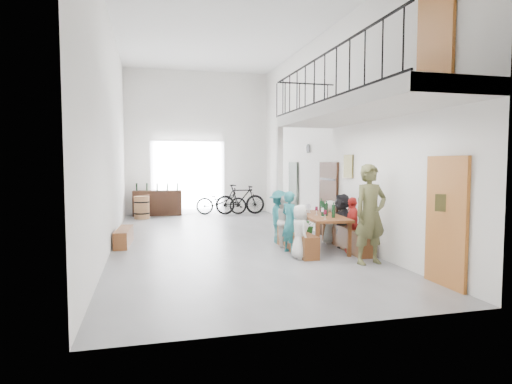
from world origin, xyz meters
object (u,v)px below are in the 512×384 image
object	(u,v)px
bench_inner	(296,240)
bicycle_near	(221,201)
tasting_table	(321,219)
oak_barrel	(142,208)
host_standing	(370,214)
side_bench	(124,237)
serving_counter	(157,203)

from	to	relation	value
bench_inner	bicycle_near	world-z (taller)	bicycle_near
tasting_table	bench_inner	size ratio (longest dim) A/B	1.01
tasting_table	oak_barrel	world-z (taller)	oak_barrel
tasting_table	bicycle_near	xyz separation A→B (m)	(-1.13, 7.00, -0.20)
tasting_table	bicycle_near	bearing A→B (deg)	104.82
host_standing	bicycle_near	size ratio (longest dim) A/B	1.02
bench_inner	side_bench	size ratio (longest dim) A/B	1.45
oak_barrel	bicycle_near	bearing A→B (deg)	10.45
oak_barrel	serving_counter	xyz separation A→B (m)	(0.56, 0.83, 0.07)
oak_barrel	serving_counter	bearing A→B (deg)	56.10
serving_counter	side_bench	bearing A→B (deg)	-96.57
side_bench	serving_counter	size ratio (longest dim) A/B	0.80
bench_inner	serving_counter	distance (m)	7.91
oak_barrel	host_standing	size ratio (longest dim) A/B	0.41
side_bench	bicycle_near	bearing A→B (deg)	58.58
oak_barrel	bicycle_near	xyz separation A→B (m)	(2.94, 0.54, 0.11)
serving_counter	bicycle_near	world-z (taller)	bicycle_near
side_bench	oak_barrel	bearing A→B (deg)	85.78
tasting_table	side_bench	size ratio (longest dim) A/B	1.47
bench_inner	oak_barrel	xyz separation A→B (m)	(-3.43, 6.53, 0.16)
serving_counter	host_standing	xyz separation A→B (m)	(3.88, -8.86, 0.51)
bench_inner	oak_barrel	world-z (taller)	oak_barrel
tasting_table	bicycle_near	world-z (taller)	bicycle_near
tasting_table	host_standing	bearing A→B (deg)	-71.17
oak_barrel	host_standing	distance (m)	9.20
serving_counter	bicycle_near	bearing A→B (deg)	-4.40
bench_inner	oak_barrel	size ratio (longest dim) A/B	2.60
side_bench	host_standing	xyz separation A→B (m)	(4.80, -3.17, 0.78)
bench_inner	oak_barrel	distance (m)	7.38
bench_inner	bicycle_near	bearing A→B (deg)	94.24
host_standing	bicycle_near	distance (m)	8.72
bicycle_near	side_bench	bearing A→B (deg)	157.20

